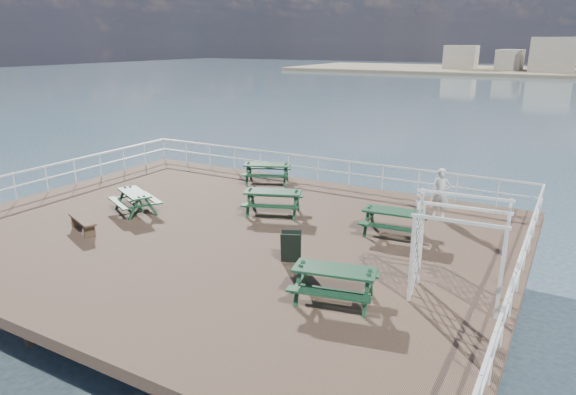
# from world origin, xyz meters

# --- Properties ---
(ground) EXTENTS (18.00, 14.00, 0.30)m
(ground) POSITION_xyz_m (0.00, 0.00, -0.15)
(ground) COLOR brown
(ground) RESTS_ON ground
(railing) EXTENTS (17.77, 13.76, 1.10)m
(railing) POSITION_xyz_m (-0.07, 2.57, 0.87)
(railing) COLOR white
(railing) RESTS_ON ground
(picnic_table_a) EXTENTS (2.40, 2.20, 0.95)m
(picnic_table_a) POSITION_xyz_m (-1.80, 5.58, 0.61)
(picnic_table_a) COLOR #13351B
(picnic_table_a) RESTS_ON ground
(picnic_table_b) EXTENTS (2.41, 2.19, 0.96)m
(picnic_table_b) POSITION_xyz_m (0.60, 2.11, 0.61)
(picnic_table_b) COLOR #13351B
(picnic_table_b) RESTS_ON ground
(picnic_table_c) EXTENTS (2.03, 1.70, 0.92)m
(picnic_table_c) POSITION_xyz_m (4.97, 2.21, 0.59)
(picnic_table_c) COLOR #13351B
(picnic_table_c) RESTS_ON ground
(picnic_table_d) EXTENTS (2.18, 2.02, 0.85)m
(picnic_table_d) POSITION_xyz_m (-3.79, -0.15, 0.54)
(picnic_table_d) COLOR #13351B
(picnic_table_d) RESTS_ON ground
(picnic_table_e) EXTENTS (2.20, 1.91, 0.93)m
(picnic_table_e) POSITION_xyz_m (5.14, -2.62, 0.60)
(picnic_table_e) COLOR #13351B
(picnic_table_e) RESTS_ON ground
(flat_bench_near) EXTENTS (1.62, 0.93, 0.46)m
(flat_bench_near) POSITION_xyz_m (-3.78, -2.45, 0.34)
(flat_bench_near) COLOR brown
(flat_bench_near) RESTS_ON ground
(trellis_arbor) EXTENTS (2.18, 1.28, 2.61)m
(trellis_arbor) POSITION_xyz_m (7.60, -1.16, 1.16)
(trellis_arbor) COLOR white
(trellis_arbor) RESTS_ON ground
(sandwich_board) EXTENTS (0.67, 0.60, 0.91)m
(sandwich_board) POSITION_xyz_m (3.18, -1.20, 0.44)
(sandwich_board) COLOR black
(sandwich_board) RESTS_ON ground
(person) EXTENTS (0.64, 0.43, 1.75)m
(person) POSITION_xyz_m (5.81, 4.62, 0.87)
(person) COLOR silver
(person) RESTS_ON ground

